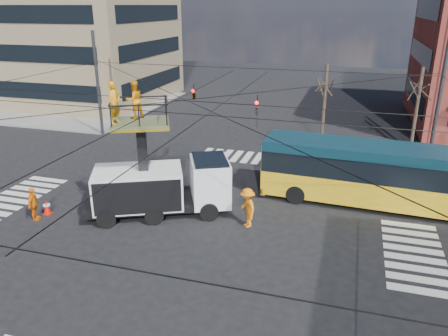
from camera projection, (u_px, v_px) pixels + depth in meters
ground at (190, 222)px, 20.88m from camera, size 120.00×120.00×0.00m
sidewalk_nw at (73, 104)px, 45.34m from camera, size 18.00×18.00×0.12m
crosswalks at (190, 222)px, 20.88m from camera, size 22.40×22.40×0.02m
overhead_network at (189, 133)px, 19.76m from camera, size 24.24×24.24×8.00m
tree_a at (326, 84)px, 30.02m from camera, size 2.00×2.00×6.00m
tree_b at (420, 89)px, 28.41m from camera, size 2.00×2.00×6.00m
utility_truck at (160, 173)px, 21.10m from camera, size 7.31×5.06×6.64m
city_bus at (387, 175)px, 21.94m from camera, size 12.64×3.23×3.20m
traffic_cone at (47, 207)px, 21.56m from camera, size 0.36×0.36×0.76m
worker_ground at (33, 204)px, 20.82m from camera, size 0.68×1.05×1.66m
flagger at (247, 208)px, 20.17m from camera, size 1.29×1.41×1.91m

